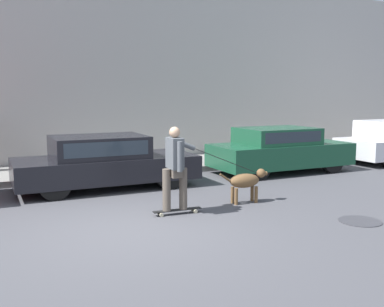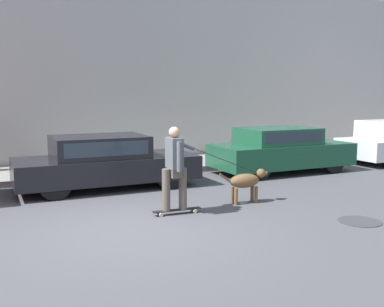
{
  "view_description": "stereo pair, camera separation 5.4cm",
  "coord_description": "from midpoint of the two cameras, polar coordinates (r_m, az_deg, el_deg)",
  "views": [
    {
      "loc": [
        -2.12,
        -6.72,
        2.18
      ],
      "look_at": [
        1.86,
        1.59,
        0.95
      ],
      "focal_mm": 42.0,
      "sensor_mm": 36.0,
      "label": 1
    },
    {
      "loc": [
        -2.07,
        -6.74,
        2.18
      ],
      "look_at": [
        1.86,
        1.59,
        0.95
      ],
      "focal_mm": 42.0,
      "sensor_mm": 36.0,
      "label": 2
    }
  ],
  "objects": [
    {
      "name": "parked_car_2",
      "position": [
        12.7,
        11.3,
        0.4
      ],
      "size": [
        3.93,
        1.69,
        1.25
      ],
      "rotation": [
        0.0,
        0.0,
        -0.0
      ],
      "color": "black",
      "rests_on": "ground_plane"
    },
    {
      "name": "parked_car_1",
      "position": [
        10.56,
        -10.87,
        -1.12
      ],
      "size": [
        4.13,
        1.71,
        1.23
      ],
      "rotation": [
        0.0,
        0.0,
        -0.01
      ],
      "color": "black",
      "rests_on": "ground_plane"
    },
    {
      "name": "manhole_cover",
      "position": [
        8.31,
        20.71,
        -8.07
      ],
      "size": [
        0.72,
        0.72,
        0.01
      ],
      "color": "#38383D",
      "rests_on": "ground_plane"
    },
    {
      "name": "back_wall",
      "position": [
        13.83,
        -16.79,
        10.38
      ],
      "size": [
        32.0,
        0.3,
        5.85
      ],
      "color": "#B2ADA8",
      "rests_on": "ground_plane"
    },
    {
      "name": "sidewalk_curb",
      "position": [
        12.64,
        -15.37,
        -2.24
      ],
      "size": [
        30.0,
        2.38,
        0.16
      ],
      "color": "gray",
      "rests_on": "ground_plane"
    },
    {
      "name": "dog",
      "position": [
        9.06,
        7.04,
        -3.53
      ],
      "size": [
        1.07,
        0.32,
        0.67
      ],
      "rotation": [
        0.0,
        0.0,
        -0.05
      ],
      "color": "brown",
      "rests_on": "ground_plane"
    },
    {
      "name": "skateboarder",
      "position": [
        8.06,
        -1.97,
        -1.49
      ],
      "size": [
        2.39,
        0.61,
        1.6
      ],
      "rotation": [
        0.0,
        0.0,
        -0.05
      ],
      "color": "beige",
      "rests_on": "ground_plane"
    },
    {
      "name": "ground_plane",
      "position": [
        7.38,
        -7.73,
        -9.65
      ],
      "size": [
        36.0,
        36.0,
        0.0
      ],
      "primitive_type": "plane",
      "color": "#47474C"
    }
  ]
}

